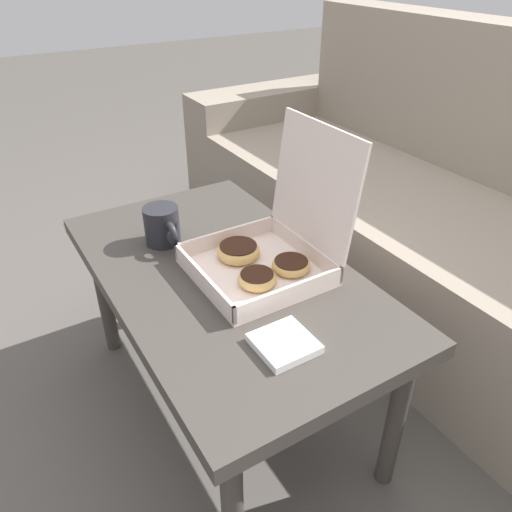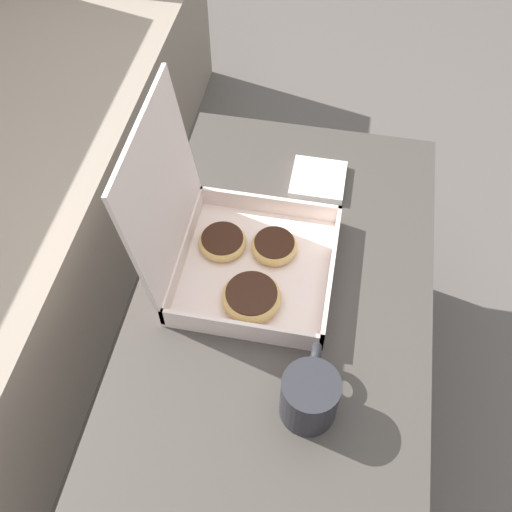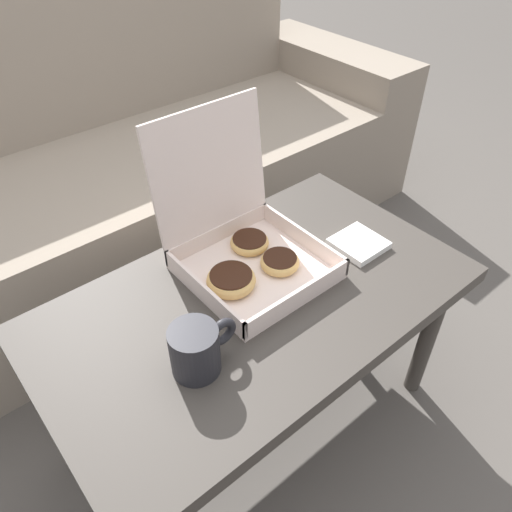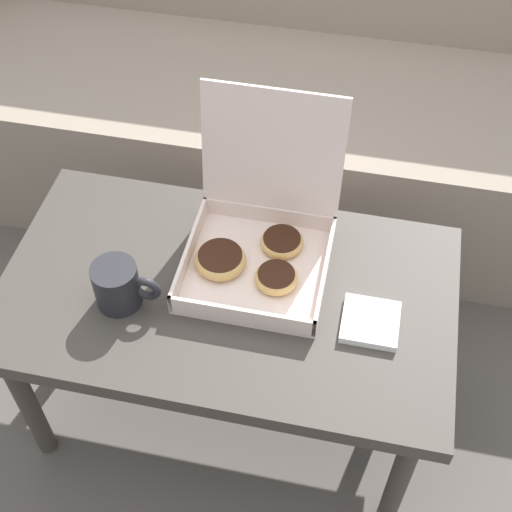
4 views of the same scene
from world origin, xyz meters
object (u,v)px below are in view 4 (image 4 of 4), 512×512
Objects in this scene: couch at (297,92)px; pastry_box at (258,237)px; coffee_table at (227,304)px; coffee_mug at (119,285)px.

couch is 0.84m from pastry_box.
coffee_table is 0.24m from coffee_mug.
coffee_mug is (-0.21, -0.07, 0.10)m from coffee_table.
pastry_box is (0.05, 0.10, 0.11)m from coffee_table.
couch is 2.60× the size of coffee_table.
couch is 17.64× the size of coffee_mug.
coffee_table is 0.16m from pastry_box.
pastry_box reaches higher than coffee_table.
coffee_table is 2.79× the size of pastry_box.
coffee_table is at bearing -90.00° from couch.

